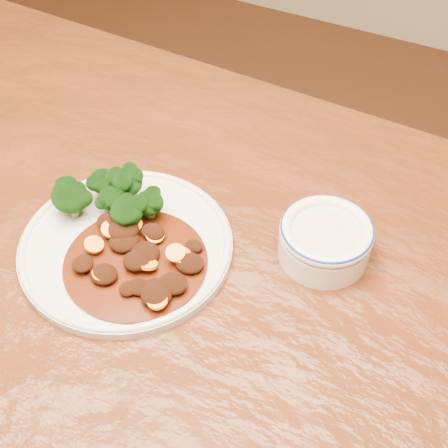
% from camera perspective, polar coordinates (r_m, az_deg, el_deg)
% --- Properties ---
extents(dining_table, '(1.54, 0.97, 0.75)m').
position_cam_1_polar(dining_table, '(0.86, -6.82, -7.76)').
color(dining_table, '#56200F').
rests_on(dining_table, ground).
extents(dinner_plate, '(0.28, 0.28, 0.02)m').
position_cam_1_polar(dinner_plate, '(0.82, -8.95, -1.91)').
color(dinner_plate, silver).
rests_on(dinner_plate, dining_table).
extents(broccoli_florets, '(0.14, 0.10, 0.05)m').
position_cam_1_polar(broccoli_florets, '(0.84, -10.63, 2.52)').
color(broccoli_florets, '#76974E').
rests_on(broccoli_florets, dinner_plate).
extents(mince_stew, '(0.18, 0.18, 0.03)m').
position_cam_1_polar(mince_stew, '(0.78, -7.64, -3.41)').
color(mince_stew, '#461207').
rests_on(mince_stew, dinner_plate).
extents(dip_bowl, '(0.12, 0.12, 0.05)m').
position_cam_1_polar(dip_bowl, '(0.80, 9.24, -1.36)').
color(dip_bowl, white).
rests_on(dip_bowl, dining_table).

